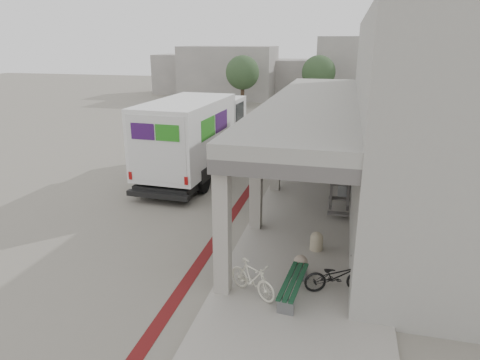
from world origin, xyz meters
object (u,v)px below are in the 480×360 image
(bench, at_px, (293,285))
(utility_cabinet, at_px, (345,186))
(bicycle_black, at_px, (336,276))
(fedex_truck, at_px, (196,135))
(bicycle_cream, at_px, (252,278))

(bench, height_order, utility_cabinet, utility_cabinet)
(bench, distance_m, utility_cabinet, 7.60)
(utility_cabinet, height_order, bicycle_black, utility_cabinet)
(fedex_truck, height_order, bicycle_black, fedex_truck)
(fedex_truck, distance_m, utility_cabinet, 7.28)
(bicycle_black, relative_size, bicycle_cream, 1.08)
(utility_cabinet, bearing_deg, bench, -84.38)
(fedex_truck, bearing_deg, bicycle_cream, -60.85)
(bench, relative_size, bicycle_cream, 1.27)
(fedex_truck, height_order, bench, fedex_truck)
(fedex_truck, xyz_separation_m, bicycle_cream, (4.79, -9.46, -1.39))
(fedex_truck, distance_m, bench, 11.04)
(bicycle_black, distance_m, bicycle_cream, 2.11)
(utility_cabinet, bearing_deg, fedex_truck, 179.95)
(bicycle_black, bearing_deg, bicycle_cream, 90.32)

